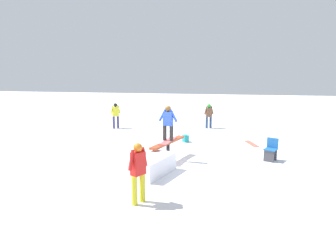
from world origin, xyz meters
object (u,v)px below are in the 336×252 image
bystander_red (138,170)px  loose_snowboard_coral (251,144)px  main_rider_on_rail (168,123)px  rail_feature (168,144)px  backpack_on_snow (186,138)px  folding_chair (271,150)px  bystander_yellow (116,114)px  bystander_brown (209,115)px

bystander_red → loose_snowboard_coral: 8.29m
main_rider_on_rail → bystander_red: 4.13m
main_rider_on_rail → bystander_red: (-4.09, 0.11, -0.53)m
rail_feature → backpack_on_snow: bearing=13.0°
folding_chair → bystander_yellow: bearing=171.8°
main_rider_on_rail → loose_snowboard_coral: size_ratio=1.07×
main_rider_on_rail → backpack_on_snow: 3.52m
backpack_on_snow → bystander_red: bearing=-36.9°
bystander_red → folding_chair: bystander_red is taller
loose_snowboard_coral → backpack_on_snow: 3.13m
folding_chair → main_rider_on_rail: bearing=-145.0°
bystander_yellow → folding_chair: bystander_yellow is taller
bystander_brown → bystander_yellow: bearing=-21.1°
bystander_red → bystander_yellow: size_ratio=1.12×
rail_feature → bystander_brown: (7.03, -1.26, 0.15)m
bystander_red → bystander_yellow: bystander_red is taller
rail_feature → loose_snowboard_coral: 4.84m
rail_feature → folding_chair: (0.66, -3.95, -0.24)m
main_rider_on_rail → backpack_on_snow: size_ratio=4.09×
loose_snowboard_coral → backpack_on_snow: (-0.09, 3.13, 0.16)m
bystander_red → bystander_yellow: bearing=-126.6°
folding_chair → bystander_brown: bearing=138.4°
bystander_yellow → folding_chair: (-5.38, -8.08, -0.42)m
bystander_red → bystander_yellow: 10.90m
bystander_red → bystander_brown: bearing=-155.3°
bystander_brown → bystander_yellow: (-0.99, 5.39, 0.04)m
rail_feature → backpack_on_snow: 3.30m
bystander_red → bystander_brown: 11.20m
rail_feature → bystander_red: bearing=-163.1°
bystander_red → backpack_on_snow: bearing=-151.6°
bystander_brown → folding_chair: size_ratio=1.63×
bystander_red → loose_snowboard_coral: bearing=-173.8°
bystander_brown → loose_snowboard_coral: size_ratio=1.10×
loose_snowboard_coral → backpack_on_snow: bearing=74.6°
rail_feature → bystander_red: bystander_red is taller
bystander_red → loose_snowboard_coral: size_ratio=1.29×
main_rider_on_rail → rail_feature: bearing=0.0°
rail_feature → bystander_brown: size_ratio=1.63×
bystander_brown → folding_chair: (-6.37, -2.69, -0.39)m
main_rider_on_rail → bystander_red: size_ratio=0.84×
rail_feature → main_rider_on_rail: size_ratio=1.68×
folding_chair → backpack_on_snow: folding_chair is taller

